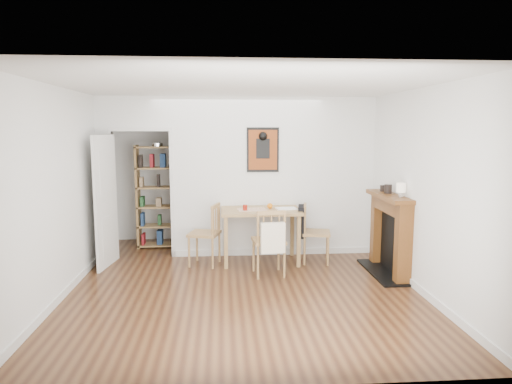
{
  "coord_description": "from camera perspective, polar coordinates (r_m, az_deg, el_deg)",
  "views": [
    {
      "loc": [
        -0.27,
        -6.03,
        2.08
      ],
      "look_at": [
        0.23,
        0.6,
        1.16
      ],
      "focal_mm": 32.0,
      "sensor_mm": 36.0,
      "label": 1
    }
  ],
  "objects": [
    {
      "name": "chair_front",
      "position": [
        6.54,
        1.62,
        -6.18
      ],
      "size": [
        0.53,
        0.59,
        0.97
      ],
      "color": "#A4784C",
      "rests_on": "ground"
    },
    {
      "name": "dining_table",
      "position": [
        7.13,
        0.6,
        -2.99
      ],
      "size": [
        1.23,
        0.78,
        0.84
      ],
      "color": "#A17D4B",
      "rests_on": "ground"
    },
    {
      "name": "ground",
      "position": [
        6.38,
        -1.72,
        -11.18
      ],
      "size": [
        5.2,
        5.2,
        0.0
      ],
      "primitive_type": "plane",
      "color": "#56351B",
      "rests_on": "ground"
    },
    {
      "name": "notebook",
      "position": [
        7.16,
        3.79,
        -2.08
      ],
      "size": [
        0.35,
        0.28,
        0.02
      ],
      "primitive_type": "cube",
      "rotation": [
        0.0,
        0.0,
        0.15
      ],
      "color": "white",
      "rests_on": "dining_table"
    },
    {
      "name": "fireplace",
      "position": [
        6.88,
        16.48,
        -4.76
      ],
      "size": [
        0.45,
        1.25,
        1.16
      ],
      "color": "brown",
      "rests_on": "ground"
    },
    {
      "name": "ceramic_jar_b",
      "position": [
        7.06,
        15.53,
        0.46
      ],
      "size": [
        0.07,
        0.07,
        0.09
      ],
      "primitive_type": "cylinder",
      "color": "black",
      "rests_on": "fireplace"
    },
    {
      "name": "mantel_lamp",
      "position": [
        6.48,
        17.67,
        0.41
      ],
      "size": [
        0.13,
        0.13,
        0.2
      ],
      "color": "silver",
      "rests_on": "fireplace"
    },
    {
      "name": "room_shell",
      "position": [
        7.42,
        -1.47,
        1.79
      ],
      "size": [
        5.2,
        5.2,
        5.2
      ],
      "color": "silver",
      "rests_on": "ground"
    },
    {
      "name": "ceramic_jar_a",
      "position": [
        6.85,
        16.18,
        0.37
      ],
      "size": [
        0.11,
        0.11,
        0.13
      ],
      "primitive_type": "cylinder",
      "color": "black",
      "rests_on": "fireplace"
    },
    {
      "name": "placemat",
      "position": [
        7.09,
        -0.5,
        -2.2
      ],
      "size": [
        0.47,
        0.37,
        0.0
      ],
      "primitive_type": "cube",
      "rotation": [
        0.0,
        0.0,
        0.09
      ],
      "color": "beige",
      "rests_on": "dining_table"
    },
    {
      "name": "chair_left",
      "position": [
        7.07,
        -6.48,
        -5.28
      ],
      "size": [
        0.59,
        0.59,
        0.96
      ],
      "color": "#A4784C",
      "rests_on": "ground"
    },
    {
      "name": "chair_right",
      "position": [
        7.22,
        7.38,
        -5.02
      ],
      "size": [
        0.6,
        0.54,
        0.93
      ],
      "color": "#A4784C",
      "rests_on": "ground"
    },
    {
      "name": "orange_fruit",
      "position": [
        7.19,
        1.75,
        -1.74
      ],
      "size": [
        0.09,
        0.09,
        0.09
      ],
      "primitive_type": "sphere",
      "color": "orange",
      "rests_on": "dining_table"
    },
    {
      "name": "bookshelf",
      "position": [
        8.22,
        -12.05,
        -0.63
      ],
      "size": [
        0.76,
        0.3,
        1.81
      ],
      "color": "#A17D4B",
      "rests_on": "ground"
    },
    {
      "name": "red_glass",
      "position": [
        7.01,
        -1.37,
        -1.97
      ],
      "size": [
        0.07,
        0.07,
        0.09
      ],
      "primitive_type": "cylinder",
      "color": "maroon",
      "rests_on": "dining_table"
    }
  ]
}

